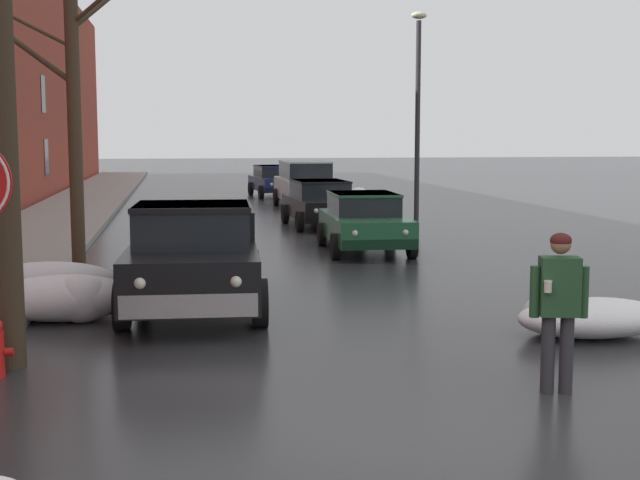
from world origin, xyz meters
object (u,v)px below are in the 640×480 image
object	(u,v)px
pickup_truck_black_approaching_near_lane	(194,255)
sedan_green_parked_kerbside_close	(364,221)
street_lamp_post	(418,112)
sedan_darkblue_queued_behind_truck	(274,180)
sedan_black_parked_kerbside_mid	(321,202)
bare_tree_second_along_sidewalk	(73,122)
pedestrian_with_coffee	(559,300)
suv_silver_parked_far_down_block	(305,182)

from	to	relation	value
pickup_truck_black_approaching_near_lane	sedan_green_parked_kerbside_close	distance (m)	7.72
pickup_truck_black_approaching_near_lane	street_lamp_post	distance (m)	12.06
sedan_darkblue_queued_behind_truck	street_lamp_post	xyz separation A→B (m)	(2.33, -16.02, 2.70)
street_lamp_post	sedan_black_parked_kerbside_mid	bearing A→B (deg)	132.71
bare_tree_second_along_sidewalk	sedan_black_parked_kerbside_mid	world-z (taller)	bare_tree_second_along_sidewalk
sedan_green_parked_kerbside_close	pedestrian_with_coffee	bearing A→B (deg)	-91.77
bare_tree_second_along_sidewalk	street_lamp_post	world-z (taller)	street_lamp_post
sedan_black_parked_kerbside_mid	sedan_darkblue_queued_behind_truck	size ratio (longest dim) A/B	0.99
sedan_green_parked_kerbside_close	suv_silver_parked_far_down_block	distance (m)	12.88
pickup_truck_black_approaching_near_lane	pedestrian_with_coffee	distance (m)	6.53
bare_tree_second_along_sidewalk	sedan_green_parked_kerbside_close	distance (m)	7.18
bare_tree_second_along_sidewalk	sedan_green_parked_kerbside_close	world-z (taller)	bare_tree_second_along_sidewalk
pickup_truck_black_approaching_near_lane	sedan_green_parked_kerbside_close	xyz separation A→B (m)	(4.17, 6.50, -0.13)
sedan_green_parked_kerbside_close	pedestrian_with_coffee	size ratio (longest dim) A/B	2.31
suv_silver_parked_far_down_block	street_lamp_post	xyz separation A→B (m)	(1.83, -9.48, 2.46)
bare_tree_second_along_sidewalk	street_lamp_post	size ratio (longest dim) A/B	0.95
pickup_truck_black_approaching_near_lane	sedan_black_parked_kerbside_mid	size ratio (longest dim) A/B	1.25
suv_silver_parked_far_down_block	bare_tree_second_along_sidewalk	bearing A→B (deg)	-114.93
sedan_green_parked_kerbside_close	street_lamp_post	bearing A→B (deg)	56.65
pickup_truck_black_approaching_near_lane	sedan_black_parked_kerbside_mid	distance (m)	13.07
suv_silver_parked_far_down_block	pedestrian_with_coffee	distance (m)	24.69
street_lamp_post	bare_tree_second_along_sidewalk	bearing A→B (deg)	-148.39
pickup_truck_black_approaching_near_lane	sedan_green_parked_kerbside_close	world-z (taller)	pickup_truck_black_approaching_near_lane
sedan_darkblue_queued_behind_truck	pedestrian_with_coffee	distance (m)	31.21
pickup_truck_black_approaching_near_lane	sedan_darkblue_queued_behind_truck	bearing A→B (deg)	81.07
sedan_green_parked_kerbside_close	sedan_black_parked_kerbside_mid	world-z (taller)	same
sedan_black_parked_kerbside_mid	suv_silver_parked_far_down_block	bearing A→B (deg)	85.80
pedestrian_with_coffee	sedan_black_parked_kerbside_mid	bearing A→B (deg)	89.17
pickup_truck_black_approaching_near_lane	suv_silver_parked_far_down_block	size ratio (longest dim) A/B	1.18
sedan_black_parked_kerbside_mid	bare_tree_second_along_sidewalk	bearing A→B (deg)	-128.96
pedestrian_with_coffee	sedan_green_parked_kerbside_close	bearing A→B (deg)	88.23
sedan_black_parked_kerbside_mid	suv_silver_parked_far_down_block	size ratio (longest dim) A/B	0.95
suv_silver_parked_far_down_block	pedestrian_with_coffee	xyz separation A→B (m)	(-0.77, -24.68, 0.05)
pickup_truck_black_approaching_near_lane	pedestrian_with_coffee	world-z (taller)	same
street_lamp_post	pedestrian_with_coffee	bearing A→B (deg)	-99.70
pickup_truck_black_approaching_near_lane	street_lamp_post	xyz separation A→B (m)	(6.40, 9.89, 2.57)
sedan_black_parked_kerbside_mid	sedan_darkblue_queued_behind_truck	world-z (taller)	same
suv_silver_parked_far_down_block	pedestrian_with_coffee	size ratio (longest dim) A/B	2.61
street_lamp_post	sedan_darkblue_queued_behind_truck	bearing A→B (deg)	98.29
bare_tree_second_along_sidewalk	pickup_truck_black_approaching_near_lane	world-z (taller)	bare_tree_second_along_sidewalk
pedestrian_with_coffee	street_lamp_post	distance (m)	15.60
bare_tree_second_along_sidewalk	street_lamp_post	distance (m)	10.26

